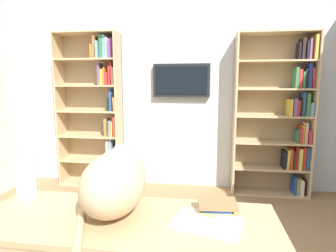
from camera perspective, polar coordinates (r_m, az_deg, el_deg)
The scene contains 9 objects.
wall_back at distance 3.73m, azimuth 2.17°, elevation 7.97°, with size 4.52×0.06×2.70m, color silver.
bookshelf_left at distance 3.68m, azimuth 22.50°, elevation 1.84°, with size 0.94×0.28×2.01m.
bookshelf_right at distance 3.86m, azimuth -14.60°, elevation 3.45°, with size 0.85×0.28×2.07m.
wall_mounted_tv at distance 3.64m, azimuth 2.80°, elevation 9.43°, with size 0.74×0.07×0.43m.
desk at distance 1.52m, azimuth -8.85°, elevation -22.64°, with size 1.53×0.55×0.72m.
cat at distance 1.50m, azimuth -10.80°, elevation -10.79°, with size 0.34×0.61×0.35m.
open_binder at distance 1.43m, azimuth 8.02°, elevation -19.20°, with size 0.38×0.30×0.02m.
paper_towel_roll at distance 1.85m, azimuth -27.48°, elevation -9.47°, with size 0.11×0.11×0.26m, color white.
desk_book_stack at distance 1.52m, azimuth 10.03°, elevation -16.25°, with size 0.21×0.15×0.07m.
Camera 1 is at (-0.39, 1.48, 1.40)m, focal length 29.31 mm.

